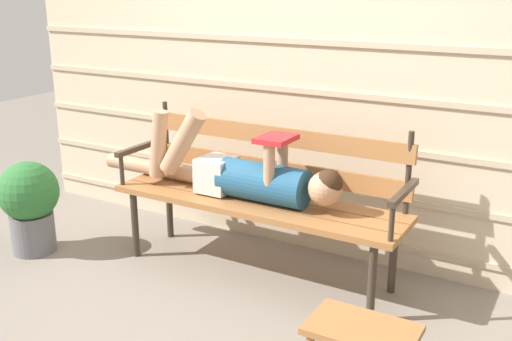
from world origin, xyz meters
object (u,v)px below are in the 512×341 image
at_px(park_bench, 262,189).
at_px(potted_plant, 30,202).
at_px(reclining_person, 240,173).
at_px(footstool, 362,340).

xyz_separation_m(park_bench, potted_plant, (-1.42, -0.52, -0.18)).
height_order(reclining_person, footstool, reclining_person).
distance_m(footstool, potted_plant, 2.40).
bearing_deg(footstool, potted_plant, 172.23).
height_order(footstool, potted_plant, potted_plant).
bearing_deg(potted_plant, footstool, -7.77).
distance_m(park_bench, footstool, 1.30).
height_order(park_bench, footstool, park_bench).
relative_size(footstool, potted_plant, 0.74).
relative_size(park_bench, reclining_person, 1.05).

